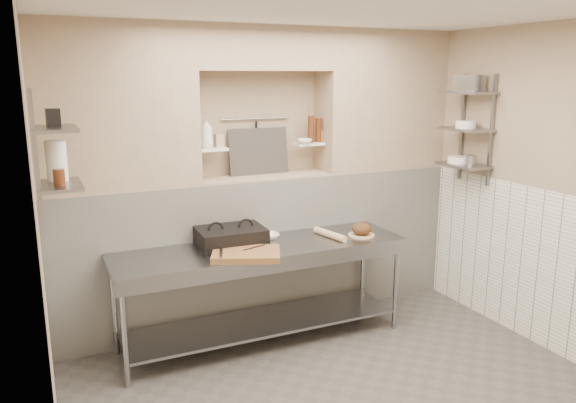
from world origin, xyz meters
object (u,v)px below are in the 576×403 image
rolling_pin (330,234)px  bowl_alcove (305,141)px  cutting_board (246,254)px  jug_left (56,161)px  mixing_bowl (268,236)px  panini_press (231,237)px  prep_table (262,274)px  bread_loaf (362,229)px  bottle_soap (207,133)px

rolling_pin → bowl_alcove: 0.96m
cutting_board → bowl_alcove: bearing=39.2°
rolling_pin → jug_left: bearing=-179.9°
jug_left → cutting_board: bearing=-8.4°
cutting_board → mixing_bowl: (0.37, 0.41, -0.00)m
panini_press → mixing_bowl: panini_press is taller
prep_table → rolling_pin: (0.67, -0.01, 0.29)m
prep_table → bowl_alcove: 1.38m
bowl_alcove → cutting_board: bearing=-140.8°
panini_press → cutting_board: bearing=-86.6°
prep_table → rolling_pin: 0.73m
cutting_board → bread_loaf: (1.19, 0.13, 0.04)m
jug_left → panini_press: bearing=6.4°
bottle_soap → panini_press: bearing=-80.1°
mixing_bowl → panini_press: bearing=-171.6°
prep_table → bottle_soap: size_ratio=9.28×
bread_loaf → prep_table: bearing=175.2°
panini_press → bottle_soap: bottle_soap is taller
bowl_alcove → bread_loaf: bearing=-62.9°
prep_table → rolling_pin: size_ratio=6.38×
bottle_soap → bowl_alcove: (0.97, -0.03, -0.12)m
panini_press → cutting_board: 0.36m
bread_loaf → bottle_soap: 1.67m
panini_press → cutting_board: (0.01, -0.35, -0.05)m
cutting_board → prep_table: bearing=43.4°
panini_press → jug_left: size_ratio=2.03×
panini_press → bottle_soap: size_ratio=2.11×
prep_table → bowl_alcove: bowl_alcove is taller
prep_table → mixing_bowl: bearing=53.7°
prep_table → bottle_soap: bearing=119.2°
prep_table → jug_left: 1.95m
jug_left → mixing_bowl: bearing=6.8°
bowl_alcove → jug_left: jug_left is taller
rolling_pin → jug_left: size_ratio=1.40×
rolling_pin → bowl_alcove: bearing=91.0°
rolling_pin → mixing_bowl: bearing=158.8°
bottle_soap → jug_left: 1.41m
rolling_pin → bread_loaf: size_ratio=2.21×
bottle_soap → bread_loaf: bearing=-26.2°
panini_press → jug_left: (-1.36, -0.15, 0.78)m
mixing_bowl → bread_loaf: bread_loaf is taller
bowl_alcove → jug_left: (-2.26, -0.52, 0.02)m
cutting_board → rolling_pin: 0.92m
mixing_bowl → jug_left: size_ratio=0.66×
cutting_board → bread_loaf: size_ratio=2.99×
panini_press → cutting_board: size_ratio=1.07×
panini_press → mixing_bowl: size_ratio=3.08×
bread_loaf → bowl_alcove: bearing=117.1°
cutting_board → bowl_alcove: bowl_alcove is taller
mixing_bowl → jug_left: (-1.74, -0.21, 0.83)m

